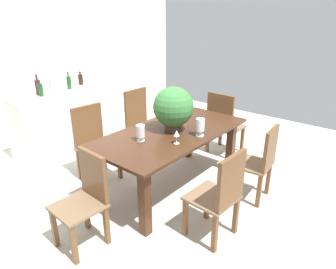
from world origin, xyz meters
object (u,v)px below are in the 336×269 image
object	(u,v)px
chair_far_left	(93,140)
crystal_vase_right	(200,126)
chair_near_left	(221,193)
chair_near_right	(260,161)
flower_centerpiece	(173,108)
wine_bottle_clear	(41,90)
wine_bottle_dark	(38,87)
chair_far_right	(140,120)
wine_glass	(177,134)
chair_foot_end	(223,122)
kitchen_counter	(67,120)
chair_head_end	(86,196)
dining_table	(171,141)
wine_bottle_amber	(81,79)
crystal_vase_left	(183,108)
crystal_vase_center_near	(140,132)
wine_bottle_tall	(52,85)
wine_bottle_green	(69,82)

from	to	relation	value
chair_far_left	crystal_vase_right	distance (m)	1.46
chair_near_left	crystal_vase_right	bearing A→B (deg)	-128.29
chair_near_right	flower_centerpiece	bearing A→B (deg)	-71.83
chair_near_left	wine_bottle_clear	world-z (taller)	wine_bottle_clear
chair_near_right	wine_bottle_dark	xyz separation A→B (m)	(-0.93, 3.05, 0.57)
chair_near_right	chair_near_left	distance (m)	0.90
chair_far_right	chair_near_left	bearing A→B (deg)	-114.26
chair_near_right	chair_far_left	world-z (taller)	chair_far_left
wine_glass	wine_bottle_dark	size ratio (longest dim) A/B	0.52
flower_centerpiece	crystal_vase_right	xyz separation A→B (m)	(0.05, -0.35, -0.16)
chair_foot_end	kitchen_counter	bearing A→B (deg)	35.68
chair_far_right	chair_head_end	world-z (taller)	chair_far_right
chair_near_right	chair_head_end	world-z (taller)	same
wine_glass	wine_bottle_clear	world-z (taller)	wine_bottle_clear
flower_centerpiece	wine_bottle_dark	world-z (taller)	flower_centerpiece
dining_table	chair_foot_end	size ratio (longest dim) A/B	2.00
chair_near_left	wine_bottle_clear	distance (m)	2.99
chair_head_end	chair_far_left	xyz separation A→B (m)	(0.83, 0.97, 0.03)
crystal_vase_right	chair_near_right	bearing A→B (deg)	-59.55
chair_far_left	wine_bottle_amber	size ratio (longest dim) A/B	4.48
chair_far_left	crystal_vase_left	distance (m)	1.27
chair_head_end	wine_bottle_clear	bearing A→B (deg)	162.19
chair_far_right	wine_bottle_dark	size ratio (longest dim) A/B	3.47
chair_head_end	dining_table	bearing A→B (deg)	93.09
chair_foot_end	chair_far_left	bearing A→B (deg)	61.66
chair_far_left	kitchen_counter	size ratio (longest dim) A/B	0.59
wine_glass	crystal_vase_left	bearing A→B (deg)	32.30
chair_head_end	wine_bottle_dark	size ratio (longest dim) A/B	3.09
chair_far_right	crystal_vase_left	xyz separation A→B (m)	(0.08, -0.75, 0.32)
dining_table	chair_near_left	size ratio (longest dim) A/B	2.09
dining_table	wine_glass	bearing A→B (deg)	-132.08
wine_glass	chair_near_left	bearing A→B (deg)	-106.22
dining_table	wine_bottle_amber	distance (m)	2.23
wine_glass	flower_centerpiece	bearing A→B (deg)	43.96
chair_foot_end	crystal_vase_left	xyz separation A→B (m)	(-0.72, 0.21, 0.34)
chair_far_left	crystal_vase_right	xyz separation A→B (m)	(0.53, -1.31, 0.35)
dining_table	chair_far_right	size ratio (longest dim) A/B	1.91
flower_centerpiece	crystal_vase_center_near	world-z (taller)	flower_centerpiece
dining_table	chair_near_right	size ratio (longest dim) A/B	2.15
chair_near_right	dining_table	bearing A→B (deg)	-69.81
chair_foot_end	wine_bottle_tall	distance (m)	2.63
crystal_vase_right	wine_bottle_green	world-z (taller)	wine_bottle_green
crystal_vase_left	crystal_vase_center_near	bearing A→B (deg)	-171.85
chair_head_end	crystal_vase_left	size ratio (longest dim) A/B	4.71
chair_head_end	crystal_vase_left	world-z (taller)	crystal_vase_left
wine_bottle_amber	chair_near_left	bearing A→B (deg)	-103.40
dining_table	wine_bottle_dark	bearing A→B (deg)	103.01
wine_bottle_clear	crystal_vase_left	bearing A→B (deg)	-59.63
chair_near_left	wine_bottle_clear	bearing A→B (deg)	-85.69
flower_centerpiece	crystal_vase_left	size ratio (longest dim) A/B	2.73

